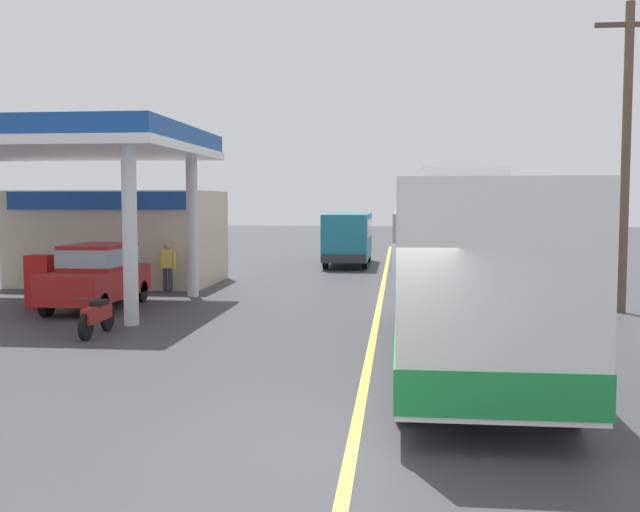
{
  "coord_description": "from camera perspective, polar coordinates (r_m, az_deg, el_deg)",
  "views": [
    {
      "loc": [
        0.55,
        -9.0,
        3.04
      ],
      "look_at": [
        -1.5,
        10.0,
        1.6
      ],
      "focal_mm": 41.09,
      "sensor_mm": 36.0,
      "label": 1
    }
  ],
  "objects": [
    {
      "name": "coach_bus_main",
      "position": [
        14.15,
        11.07,
        -1.12
      ],
      "size": [
        2.6,
        11.04,
        3.69
      ],
      "color": "white",
      "rests_on": "ground"
    },
    {
      "name": "ground",
      "position": [
        29.16,
        5.04,
        -1.69
      ],
      "size": [
        120.0,
        120.0,
        0.0
      ],
      "primitive_type": "plane",
      "color": "#38383D"
    },
    {
      "name": "lane_divider_stripe",
      "position": [
        24.2,
        4.81,
        -2.91
      ],
      "size": [
        0.16,
        50.0,
        0.01
      ],
      "primitive_type": "cube",
      "color": "#D8CC4C",
      "rests_on": "ground"
    },
    {
      "name": "minibus_opposing_lane",
      "position": [
        34.62,
        2.21,
        1.71
      ],
      "size": [
        2.04,
        6.13,
        2.44
      ],
      "color": "teal",
      "rests_on": "ground"
    },
    {
      "name": "gas_station_roadside",
      "position": [
        26.14,
        -16.85,
        3.22
      ],
      "size": [
        9.1,
        11.95,
        5.1
      ],
      "color": "#194799",
      "rests_on": "ground"
    },
    {
      "name": "utility_pole_roadside",
      "position": [
        21.45,
        22.72,
        7.44
      ],
      "size": [
        1.8,
        0.24,
        8.31
      ],
      "color": "brown",
      "rests_on": "ground"
    },
    {
      "name": "pedestrian_near_pump",
      "position": [
        24.82,
        -11.78,
        -0.65
      ],
      "size": [
        0.55,
        0.22,
        1.66
      ],
      "color": "#33333F",
      "rests_on": "ground"
    },
    {
      "name": "motorcycle_parked_forecourt",
      "position": [
        17.36,
        -16.97,
        -4.48
      ],
      "size": [
        0.55,
        1.8,
        0.92
      ],
      "color": "black",
      "rests_on": "ground"
    },
    {
      "name": "car_trailing_behind_bus",
      "position": [
        30.83,
        9.62,
        0.48
      ],
      "size": [
        1.7,
        4.2,
        1.82
      ],
      "color": "maroon",
      "rests_on": "ground"
    },
    {
      "name": "car_at_pump",
      "position": [
        21.65,
        -16.93,
        -1.25
      ],
      "size": [
        1.7,
        4.2,
        1.82
      ],
      "color": "maroon",
      "rests_on": "ground"
    }
  ]
}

